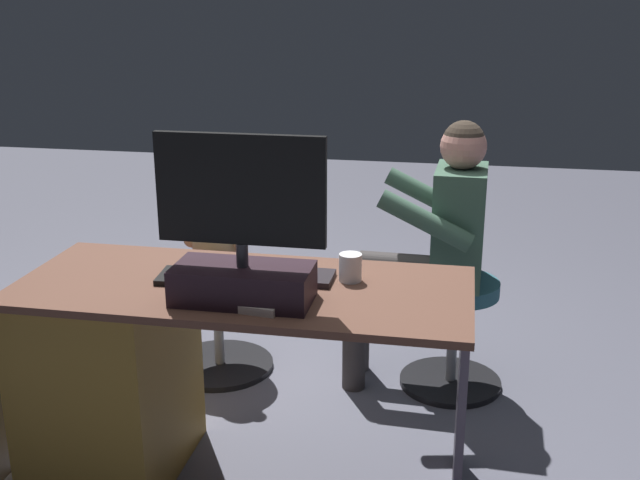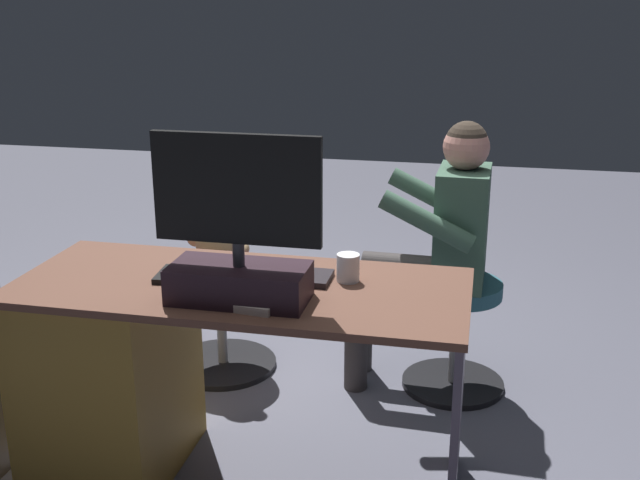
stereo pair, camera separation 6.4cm
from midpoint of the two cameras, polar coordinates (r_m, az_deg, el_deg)
name	(u,v)px [view 2 (the right image)]	position (r m, az deg, el deg)	size (l,w,h in m)	color
ground_plane	(279,416)	(3.16, -2.43, -12.91)	(10.00, 10.00, 0.00)	#585968
desk	(137,368)	(2.73, -12.73, -9.22)	(1.45, 0.61, 0.73)	brown
monitor	(239,253)	(2.29, -5.24, -0.95)	(0.50, 0.20, 0.51)	black
keyboard	(267,274)	(2.51, -3.20, -2.56)	(0.42, 0.14, 0.02)	black
computer_mouse	(180,268)	(2.58, -9.62, -2.05)	(0.06, 0.10, 0.04)	#242D29
cup	(348,268)	(2.47, 2.84, -2.06)	(0.07, 0.07, 0.09)	white
tv_remote	(165,274)	(2.55, -10.65, -2.51)	(0.04, 0.15, 0.02)	black
notebook_binder	(254,291)	(2.37, -4.10, -3.80)	(0.22, 0.30, 0.02)	beige
office_chair_teddy	(221,311)	(3.45, -6.80, -5.24)	(0.48, 0.48, 0.48)	black
teddy_bear	(218,228)	(3.33, -6.97, 0.86)	(0.26, 0.26, 0.37)	tan
visitor_chair	(456,326)	(3.31, 10.57, -6.24)	(0.43, 0.43, 0.48)	black
person	(436,235)	(3.17, 9.17, 0.34)	(0.57, 0.48, 1.14)	#41634F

